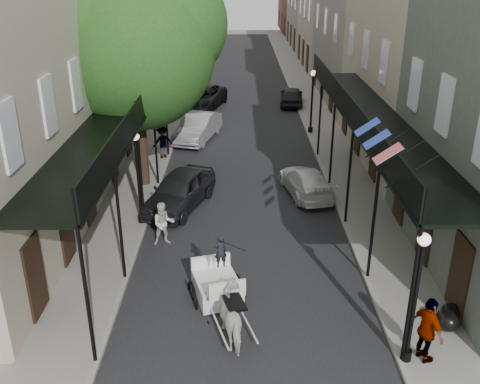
{
  "coord_description": "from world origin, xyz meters",
  "views": [
    {
      "loc": [
        -0.27,
        -13.02,
        9.7
      ],
      "look_at": [
        -0.2,
        5.56,
        1.6
      ],
      "focal_mm": 40.0,
      "sensor_mm": 36.0,
      "label": 1
    }
  ],
  "objects_px": {
    "horse": "(236,316)",
    "car_left_mid": "(198,128)",
    "lamppost_right_far": "(312,101)",
    "pedestrian_sidewalk_right": "(428,330)",
    "car_right_near": "(306,182)",
    "tree_near": "(145,42)",
    "car_left_near": "(180,190)",
    "pedestrian_sidewalk_left": "(163,142)",
    "lamppost_left": "(138,177)",
    "lamppost_right_near": "(415,297)",
    "tree_far": "(178,22)",
    "car_left_far": "(201,98)",
    "pedestrian_walking": "(163,224)",
    "carriage": "(214,266)",
    "car_right_far": "(292,96)"
  },
  "relations": [
    {
      "from": "car_right_near",
      "to": "car_left_far",
      "type": "bearing_deg",
      "value": -80.51
    },
    {
      "from": "pedestrian_sidewalk_left",
      "to": "car_right_near",
      "type": "relative_size",
      "value": 0.42
    },
    {
      "from": "pedestrian_sidewalk_left",
      "to": "tree_far",
      "type": "bearing_deg",
      "value": -118.86
    },
    {
      "from": "lamppost_left",
      "to": "car_left_near",
      "type": "height_order",
      "value": "lamppost_left"
    },
    {
      "from": "lamppost_right_near",
      "to": "lamppost_right_far",
      "type": "xyz_separation_m",
      "value": [
        0.0,
        20.0,
        0.0
      ]
    },
    {
      "from": "tree_far",
      "to": "pedestrian_sidewalk_right",
      "type": "distance_m",
      "value": 28.03
    },
    {
      "from": "lamppost_right_far",
      "to": "car_right_near",
      "type": "height_order",
      "value": "lamppost_right_far"
    },
    {
      "from": "car_left_mid",
      "to": "lamppost_left",
      "type": "bearing_deg",
      "value": -82.87
    },
    {
      "from": "pedestrian_walking",
      "to": "pedestrian_sidewalk_right",
      "type": "distance_m",
      "value": 9.93
    },
    {
      "from": "horse",
      "to": "car_right_far",
      "type": "distance_m",
      "value": 26.27
    },
    {
      "from": "lamppost_right_far",
      "to": "pedestrian_sidewalk_left",
      "type": "distance_m",
      "value": 9.49
    },
    {
      "from": "car_right_near",
      "to": "lamppost_left",
      "type": "bearing_deg",
      "value": 12.61
    },
    {
      "from": "pedestrian_walking",
      "to": "horse",
      "type": "bearing_deg",
      "value": -79.94
    },
    {
      "from": "car_right_far",
      "to": "car_left_mid",
      "type": "bearing_deg",
      "value": 58.39
    },
    {
      "from": "lamppost_right_far",
      "to": "pedestrian_sidewalk_right",
      "type": "distance_m",
      "value": 20.03
    },
    {
      "from": "tree_near",
      "to": "carriage",
      "type": "xyz_separation_m",
      "value": [
        3.17,
        -8.95,
        -5.52
      ]
    },
    {
      "from": "car_left_mid",
      "to": "car_left_far",
      "type": "relative_size",
      "value": 0.82
    },
    {
      "from": "pedestrian_sidewalk_right",
      "to": "car_right_near",
      "type": "relative_size",
      "value": 0.45
    },
    {
      "from": "lamppost_left",
      "to": "car_left_near",
      "type": "bearing_deg",
      "value": 50.31
    },
    {
      "from": "car_left_far",
      "to": "lamppost_right_near",
      "type": "bearing_deg",
      "value": -61.93
    },
    {
      "from": "lamppost_right_far",
      "to": "car_left_far",
      "type": "bearing_deg",
      "value": 139.21
    },
    {
      "from": "tree_near",
      "to": "car_left_far",
      "type": "relative_size",
      "value": 1.71
    },
    {
      "from": "pedestrian_sidewalk_right",
      "to": "horse",
      "type": "bearing_deg",
      "value": 56.93
    },
    {
      "from": "lamppost_left",
      "to": "car_left_mid",
      "type": "bearing_deg",
      "value": 82.13
    },
    {
      "from": "lamppost_left",
      "to": "pedestrian_sidewalk_right",
      "type": "bearing_deg",
      "value": -42.76
    },
    {
      "from": "car_left_near",
      "to": "car_right_near",
      "type": "distance_m",
      "value": 5.66
    },
    {
      "from": "car_right_near",
      "to": "pedestrian_sidewalk_right",
      "type": "bearing_deg",
      "value": 88.26
    },
    {
      "from": "car_left_far",
      "to": "car_right_far",
      "type": "bearing_deg",
      "value": 21.69
    },
    {
      "from": "tree_far",
      "to": "horse",
      "type": "relative_size",
      "value": 4.86
    },
    {
      "from": "tree_near",
      "to": "carriage",
      "type": "height_order",
      "value": "tree_near"
    },
    {
      "from": "pedestrian_walking",
      "to": "car_left_near",
      "type": "xyz_separation_m",
      "value": [
        0.27,
        3.21,
        -0.05
      ]
    },
    {
      "from": "lamppost_right_far",
      "to": "car_left_mid",
      "type": "height_order",
      "value": "lamppost_right_far"
    },
    {
      "from": "horse",
      "to": "car_left_mid",
      "type": "height_order",
      "value": "car_left_mid"
    },
    {
      "from": "pedestrian_sidewalk_right",
      "to": "car_left_far",
      "type": "bearing_deg",
      "value": -5.63
    },
    {
      "from": "car_left_near",
      "to": "lamppost_left",
      "type": "bearing_deg",
      "value": -110.5
    },
    {
      "from": "tree_near",
      "to": "car_left_near",
      "type": "distance_m",
      "value": 6.42
    },
    {
      "from": "car_right_far",
      "to": "pedestrian_sidewalk_left",
      "type": "bearing_deg",
      "value": 61.51
    },
    {
      "from": "lamppost_right_far",
      "to": "pedestrian_sidewalk_right",
      "type": "xyz_separation_m",
      "value": [
        0.45,
        -20.0,
        -1.0
      ]
    },
    {
      "from": "lamppost_right_far",
      "to": "car_right_near",
      "type": "bearing_deg",
      "value": -98.49
    },
    {
      "from": "tree_far",
      "to": "car_left_mid",
      "type": "distance_m",
      "value": 9.06
    },
    {
      "from": "tree_near",
      "to": "lamppost_right_far",
      "type": "distance_m",
      "value": 12.24
    },
    {
      "from": "car_left_near",
      "to": "pedestrian_sidewalk_left",
      "type": "bearing_deg",
      "value": 123.18
    },
    {
      "from": "pedestrian_walking",
      "to": "pedestrian_sidewalk_right",
      "type": "height_order",
      "value": "pedestrian_sidewalk_right"
    },
    {
      "from": "tree_near",
      "to": "horse",
      "type": "distance_m",
      "value": 13.14
    },
    {
      "from": "car_left_mid",
      "to": "car_left_far",
      "type": "distance_m",
      "value": 7.15
    },
    {
      "from": "pedestrian_sidewalk_left",
      "to": "car_right_far",
      "type": "height_order",
      "value": "pedestrian_sidewalk_left"
    },
    {
      "from": "lamppost_right_near",
      "to": "car_left_far",
      "type": "relative_size",
      "value": 0.66
    },
    {
      "from": "tree_near",
      "to": "car_left_far",
      "type": "distance_m",
      "value": 15.01
    },
    {
      "from": "pedestrian_walking",
      "to": "car_right_near",
      "type": "distance_m",
      "value": 7.36
    },
    {
      "from": "lamppost_right_near",
      "to": "lamppost_left",
      "type": "xyz_separation_m",
      "value": [
        -8.2,
        8.0,
        0.0
      ]
    }
  ]
}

